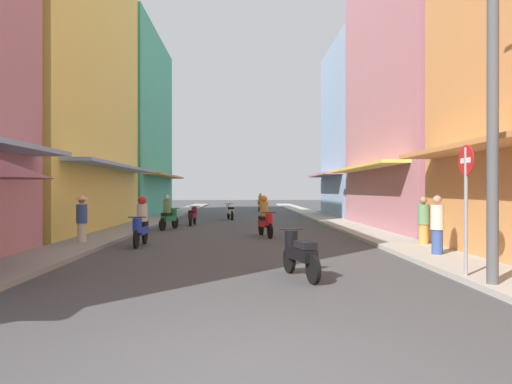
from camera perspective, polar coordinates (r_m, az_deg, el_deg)
name	(u,v)px	position (r m, az deg, el deg)	size (l,w,h in m)	color
ground_plane	(242,221)	(27.28, -1.69, -3.53)	(118.60, 118.60, 0.00)	#424244
sidewalk_left	(155,220)	(27.75, -12.20, -3.35)	(1.72, 61.91, 0.12)	gray
sidewalk_right	(328,220)	(27.73, 8.83, -3.35)	(1.72, 61.91, 0.12)	#ADA89E
building_left_mid	(38,64)	(23.09, -25.13, 13.98)	(7.05, 11.89, 14.58)	#EFD159
building_left_far	(117,125)	(34.75, -16.67, 7.80)	(7.05, 12.04, 12.76)	#4CB28C
building_right_mid	(437,85)	(23.31, 21.29, 12.04)	(7.05, 10.94, 13.13)	#B7727F
building_right_far	(375,132)	(32.43, 14.38, 7.16)	(7.05, 8.11, 11.42)	#8CA5CC
motorbike_red	(265,218)	(17.85, 1.13, -3.23)	(0.65, 1.78, 1.58)	black
motorbike_black	(299,253)	(9.56, 5.33, -7.42)	(0.68, 1.77, 0.96)	black
motorbike_orange	(260,203)	(39.29, 0.51, -1.36)	(0.55, 1.81, 1.58)	black
motorbike_blue	(141,224)	(15.30, -13.88, -3.81)	(0.55, 1.81, 1.58)	black
motorbike_green	(169,214)	(21.37, -10.62, -2.67)	(0.73, 1.75, 1.58)	black
motorbike_white	(230,211)	(28.44, -3.20, -2.36)	(0.62, 1.79, 0.96)	black
motorbike_maroon	(193,215)	(23.96, -7.73, -2.84)	(0.55, 1.81, 0.96)	black
pedestrian_midway	(437,227)	(12.99, 21.27, -4.01)	(0.34, 0.34, 1.64)	#334C8C
pedestrian_far	(82,217)	(15.99, -20.52, -2.85)	(0.44, 0.44, 1.64)	beige
pedestrian_foreground	(423,222)	(15.28, 19.78, -3.49)	(0.34, 0.34, 1.59)	#BF8C3F
utility_pole	(493,82)	(9.43, 26.96, 11.85)	(0.20, 1.20, 7.20)	#4C4C4F
street_sign_no_entry	(466,193)	(9.88, 24.28, -0.13)	(0.07, 0.60, 2.65)	gray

